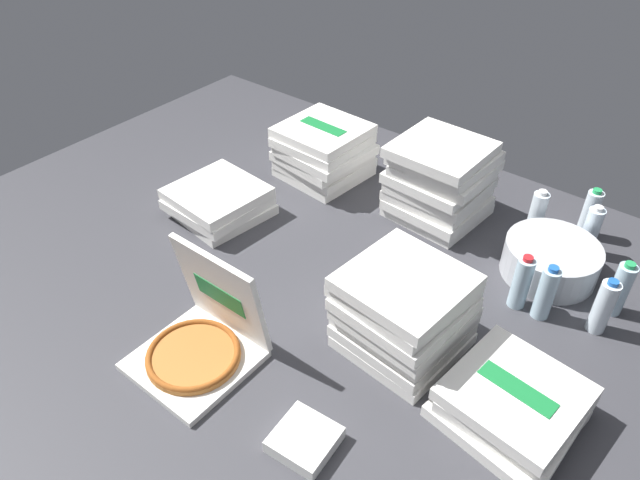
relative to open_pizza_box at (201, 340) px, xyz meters
The scene contains 16 objects.
ground_plane 0.48m from the open_pizza_box, 84.67° to the left, with size 3.20×2.40×0.02m, color #38383D.
open_pizza_box is the anchor object (origin of this frame).
pizza_stack_right_near 0.79m from the open_pizza_box, 132.25° to the left, with size 0.39×0.39×0.13m.
pizza_stack_right_mid 0.65m from the open_pizza_box, 42.99° to the left, with size 0.40×0.40×0.30m.
pizza_stack_right_far 1.16m from the open_pizza_box, 108.60° to the left, with size 0.41×0.40×0.26m.
pizza_stack_left_far 1.18m from the open_pizza_box, 80.39° to the left, with size 0.38×0.39×0.34m.
pizza_stack_center_near 0.96m from the open_pizza_box, 24.39° to the left, with size 0.40×0.40×0.13m.
ice_bucket 1.30m from the open_pizza_box, 56.40° to the left, with size 0.35×0.35×0.13m, color #B7BABF.
water_bottle_0 1.10m from the open_pizza_box, 50.81° to the left, with size 0.06×0.06×0.22m.
water_bottle_1 1.32m from the open_pizza_box, 43.53° to the left, with size 0.06×0.06×0.22m.
water_bottle_2 1.16m from the open_pizza_box, 47.53° to the left, with size 0.06×0.06×0.22m.
water_bottle_3 1.59m from the open_pizza_box, 62.22° to the left, with size 0.06×0.06×0.22m.
water_bottle_4 1.51m from the open_pizza_box, 58.81° to the left, with size 0.06×0.06×0.22m.
water_bottle_5 1.39m from the open_pizza_box, 65.43° to the left, with size 0.06×0.06×0.22m.
water_bottle_6 1.41m from the open_pizza_box, 46.65° to the left, with size 0.06×0.06×0.22m.
napkin_pile 0.47m from the open_pizza_box, ahead, with size 0.17×0.17×0.05m, color white.
Camera 1 is at (1.04, -1.22, 1.48)m, focal length 33.03 mm.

